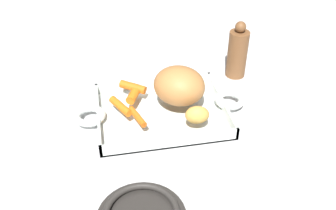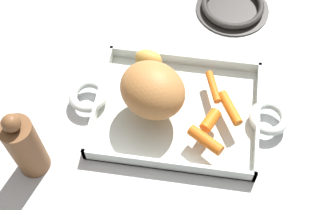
{
  "view_description": "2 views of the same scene",
  "coord_description": "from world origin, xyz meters",
  "px_view_note": "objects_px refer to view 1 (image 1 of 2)",
  "views": [
    {
      "loc": [
        -0.12,
        -0.72,
        0.57
      ],
      "look_at": [
        0.01,
        -0.02,
        0.04
      ],
      "focal_mm": 40.26,
      "sensor_mm": 36.0,
      "label": 1
    },
    {
      "loc": [
        -0.05,
        0.44,
        0.72
      ],
      "look_at": [
        0.01,
        0.02,
        0.05
      ],
      "focal_mm": 46.74,
      "sensor_mm": 36.0,
      "label": 2
    }
  ],
  "objects_px": {
    "potato_whole": "(197,115)",
    "baby_carrot_center_right": "(133,96)",
    "baby_carrot_long": "(133,87)",
    "roasting_dish": "(162,112)",
    "pork_roast": "(179,86)",
    "pepper_mill": "(237,53)",
    "baby_carrot_southwest": "(120,105)",
    "baby_carrot_center_left": "(137,117)"
  },
  "relations": [
    {
      "from": "baby_carrot_center_right",
      "to": "baby_carrot_long",
      "type": "height_order",
      "value": "same"
    },
    {
      "from": "baby_carrot_southwest",
      "to": "pepper_mill",
      "type": "height_order",
      "value": "pepper_mill"
    },
    {
      "from": "baby_carrot_center_right",
      "to": "baby_carrot_long",
      "type": "distance_m",
      "value": 0.04
    },
    {
      "from": "pork_roast",
      "to": "baby_carrot_center_right",
      "type": "relative_size",
      "value": 2.96
    },
    {
      "from": "roasting_dish",
      "to": "baby_carrot_center_left",
      "type": "relative_size",
      "value": 6.1
    },
    {
      "from": "baby_carrot_southwest",
      "to": "baby_carrot_long",
      "type": "height_order",
      "value": "baby_carrot_long"
    },
    {
      "from": "baby_carrot_long",
      "to": "pepper_mill",
      "type": "height_order",
      "value": "pepper_mill"
    },
    {
      "from": "pork_roast",
      "to": "pepper_mill",
      "type": "distance_m",
      "value": 0.24
    },
    {
      "from": "baby_carrot_long",
      "to": "potato_whole",
      "type": "xyz_separation_m",
      "value": [
        0.13,
        -0.15,
        0.01
      ]
    },
    {
      "from": "roasting_dish",
      "to": "baby_carrot_long",
      "type": "distance_m",
      "value": 0.1
    },
    {
      "from": "roasting_dish",
      "to": "pepper_mill",
      "type": "height_order",
      "value": "pepper_mill"
    },
    {
      "from": "baby_carrot_center_right",
      "to": "potato_whole",
      "type": "relative_size",
      "value": 0.77
    },
    {
      "from": "baby_carrot_center_left",
      "to": "baby_carrot_long",
      "type": "height_order",
      "value": "baby_carrot_long"
    },
    {
      "from": "baby_carrot_southwest",
      "to": "pepper_mill",
      "type": "bearing_deg",
      "value": 22.55
    },
    {
      "from": "baby_carrot_center_right",
      "to": "roasting_dish",
      "type": "bearing_deg",
      "value": -26.73
    },
    {
      "from": "baby_carrot_southwest",
      "to": "roasting_dish",
      "type": "bearing_deg",
      "value": -2.8
    },
    {
      "from": "baby_carrot_long",
      "to": "potato_whole",
      "type": "relative_size",
      "value": 1.26
    },
    {
      "from": "roasting_dish",
      "to": "baby_carrot_southwest",
      "type": "distance_m",
      "value": 0.1
    },
    {
      "from": "roasting_dish",
      "to": "potato_whole",
      "type": "height_order",
      "value": "potato_whole"
    },
    {
      "from": "baby_carrot_center_right",
      "to": "baby_carrot_long",
      "type": "relative_size",
      "value": 0.61
    },
    {
      "from": "pork_roast",
      "to": "baby_carrot_center_right",
      "type": "bearing_deg",
      "value": 166.06
    },
    {
      "from": "potato_whole",
      "to": "pepper_mill",
      "type": "distance_m",
      "value": 0.28
    },
    {
      "from": "roasting_dish",
      "to": "pork_roast",
      "type": "xyz_separation_m",
      "value": [
        0.04,
        0.01,
        0.07
      ]
    },
    {
      "from": "potato_whole",
      "to": "pepper_mill",
      "type": "bearing_deg",
      "value": 52.92
    },
    {
      "from": "potato_whole",
      "to": "pork_roast",
      "type": "bearing_deg",
      "value": 104.83
    },
    {
      "from": "baby_carrot_center_right",
      "to": "potato_whole",
      "type": "height_order",
      "value": "potato_whole"
    },
    {
      "from": "pepper_mill",
      "to": "baby_carrot_southwest",
      "type": "bearing_deg",
      "value": -157.45
    },
    {
      "from": "pork_roast",
      "to": "baby_carrot_long",
      "type": "xyz_separation_m",
      "value": [
        -0.1,
        0.07,
        -0.04
      ]
    },
    {
      "from": "baby_carrot_southwest",
      "to": "pork_roast",
      "type": "bearing_deg",
      "value": 0.32
    },
    {
      "from": "roasting_dish",
      "to": "baby_carrot_southwest",
      "type": "bearing_deg",
      "value": 177.2
    },
    {
      "from": "baby_carrot_center_left",
      "to": "pepper_mill",
      "type": "xyz_separation_m",
      "value": [
        0.3,
        0.19,
        0.03
      ]
    },
    {
      "from": "potato_whole",
      "to": "baby_carrot_center_right",
      "type": "bearing_deg",
      "value": 139.31
    },
    {
      "from": "baby_carrot_center_right",
      "to": "potato_whole",
      "type": "xyz_separation_m",
      "value": [
        0.13,
        -0.11,
        0.01
      ]
    },
    {
      "from": "roasting_dish",
      "to": "baby_carrot_center_right",
      "type": "xyz_separation_m",
      "value": [
        -0.06,
        0.03,
        0.03
      ]
    },
    {
      "from": "pork_roast",
      "to": "pepper_mill",
      "type": "height_order",
      "value": "pepper_mill"
    },
    {
      "from": "baby_carrot_long",
      "to": "potato_whole",
      "type": "height_order",
      "value": "potato_whole"
    },
    {
      "from": "roasting_dish",
      "to": "pepper_mill",
      "type": "xyz_separation_m",
      "value": [
        0.24,
        0.14,
        0.06
      ]
    },
    {
      "from": "roasting_dish",
      "to": "baby_carrot_center_right",
      "type": "relative_size",
      "value": 10.01
    },
    {
      "from": "baby_carrot_center_left",
      "to": "baby_carrot_center_right",
      "type": "bearing_deg",
      "value": 91.1
    },
    {
      "from": "baby_carrot_center_right",
      "to": "baby_carrot_long",
      "type": "bearing_deg",
      "value": 83.21
    },
    {
      "from": "baby_carrot_southwest",
      "to": "baby_carrot_long",
      "type": "bearing_deg",
      "value": 61.11
    },
    {
      "from": "pork_roast",
      "to": "pepper_mill",
      "type": "bearing_deg",
      "value": 35.66
    }
  ]
}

